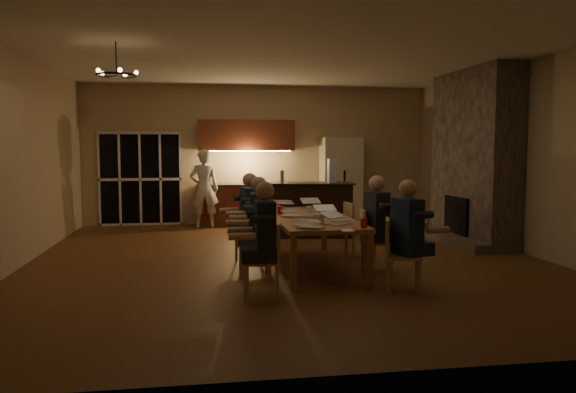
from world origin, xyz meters
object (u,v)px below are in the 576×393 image
at_px(chair_left_near, 261,260).
at_px(plate_far, 328,210).
at_px(mug_mid, 309,209).
at_px(bar_bottle, 282,176).
at_px(chair_left_far, 250,233).
at_px(person_right_mid, 376,224).
at_px(person_left_mid, 259,227).
at_px(laptop_a, 311,219).
at_px(dining_table, 311,242).
at_px(plate_near, 340,221).
at_px(chandelier, 117,75).
at_px(can_silver, 322,219).
at_px(laptop_e, 285,202).
at_px(laptop_d, 327,209).
at_px(can_cola, 287,203).
at_px(chair_right_mid, 377,241).
at_px(redcup_near, 364,223).
at_px(person_right_near, 407,236).
at_px(person_left_far, 250,217).
at_px(laptop_b, 338,216).
at_px(mug_front, 316,218).
at_px(plate_left, 302,225).
at_px(bar_blender, 332,171).
at_px(chair_right_far, 360,230).
at_px(refrigerator, 341,180).
at_px(laptop_c, 291,209).
at_px(person_left_near, 265,240).
at_px(mug_back, 277,208).
at_px(chair_left_mid, 255,245).
at_px(standing_person, 204,189).
at_px(chair_right_near, 403,255).
at_px(laptop_f, 312,202).
at_px(bar_island, 305,210).

bearing_deg(chair_left_near, plate_far, 157.15).
bearing_deg(mug_mid, bar_bottle, 92.04).
distance_m(mug_mid, plate_far, 0.40).
xyz_separation_m(chair_left_far, person_right_mid, (1.69, -1.04, 0.24)).
distance_m(person_left_mid, laptop_a, 0.87).
bearing_deg(dining_table, plate_near, -61.40).
relative_size(chandelier, can_silver, 4.59).
relative_size(laptop_e, plate_near, 1.16).
relative_size(person_right_mid, laptop_d, 4.31).
height_order(chair_left_near, can_cola, chair_left_near).
xyz_separation_m(chair_right_mid, person_right_mid, (-0.03, -0.05, 0.24)).
relative_size(laptop_e, redcup_near, 2.67).
relative_size(person_right_mid, chandelier, 2.50).
bearing_deg(person_right_near, dining_table, 18.56).
height_order(person_left_far, laptop_b, person_left_far).
xyz_separation_m(laptop_a, plate_far, (0.65, 1.87, -0.10)).
xyz_separation_m(laptop_e, mug_mid, (0.29, -0.59, -0.06)).
distance_m(mug_front, plate_left, 0.48).
bearing_deg(laptop_d, chair_right_mid, -37.46).
bearing_deg(bar_blender, plate_left, -113.34).
bearing_deg(chair_right_far, laptop_d, 128.08).
relative_size(refrigerator, plate_far, 9.05).
bearing_deg(refrigerator, dining_table, -109.21).
height_order(chandelier, plate_far, chandelier).
distance_m(chair_left_near, can_cola, 3.14).
height_order(chair_right_far, laptop_c, laptop_c).
xyz_separation_m(refrigerator, chair_left_near, (-2.55, -6.25, -0.55)).
distance_m(person_left_near, person_left_mid, 1.13).
bearing_deg(mug_back, plate_near, -62.31).
bearing_deg(chandelier, person_left_mid, -12.84).
xyz_separation_m(plate_near, plate_left, (-0.60, -0.36, 0.00)).
bearing_deg(can_cola, bar_bottle, 84.79).
bearing_deg(chair_left_mid, mug_back, 159.55).
xyz_separation_m(person_left_far, plate_left, (0.56, -1.53, 0.07)).
bearing_deg(person_left_far, can_silver, 22.37).
bearing_deg(bar_bottle, laptop_b, -87.03).
relative_size(mug_mid, plate_left, 0.42).
distance_m(person_right_mid, mug_back, 1.80).
bearing_deg(person_right_mid, dining_table, 50.44).
distance_m(chair_right_mid, laptop_a, 1.34).
height_order(chair_right_far, standing_person, standing_person).
bearing_deg(can_silver, chair_right_near, -42.09).
bearing_deg(dining_table, bar_blender, 70.75).
height_order(laptop_f, mug_back, laptop_f).
height_order(person_left_mid, laptop_d, person_left_mid).
xyz_separation_m(chair_right_mid, plate_far, (-0.44, 1.22, 0.31)).
bearing_deg(bar_blender, chair_right_far, -95.08).
height_order(person_left_mid, laptop_b, person_left_mid).
bearing_deg(person_right_near, plate_near, 19.27).
height_order(bar_island, plate_near, bar_island).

